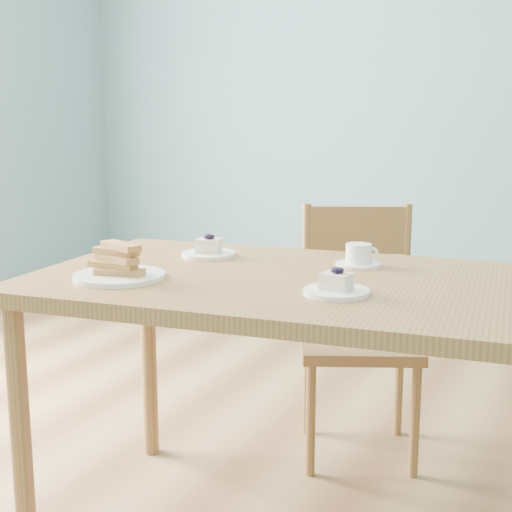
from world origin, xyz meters
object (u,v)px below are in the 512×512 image
Objects in this scene: dining_table at (302,306)px; dining_chair at (358,330)px; cheesecake_plate_far at (209,251)px; cheesecake_plate_near at (336,287)px; biscotti_plate at (119,268)px; coffee_cup at (359,257)px.

dining_chair is at bearing 87.66° from dining_table.
cheesecake_plate_far is at bearing 151.78° from dining_table.
cheesecake_plate_far is (-0.51, 0.28, 0.00)m from cheesecake_plate_near.
cheesecake_plate_near is at bearing 9.07° from biscotti_plate.
dining_table is 9.55× the size of cheesecake_plate_near.
cheesecake_plate_far is at bearing 176.77° from coffee_cup.
biscotti_plate reaches higher than cheesecake_plate_near.
cheesecake_plate_near is (0.14, -0.13, 0.09)m from dining_table.
cheesecake_plate_far is 0.45m from coffee_cup.
dining_chair is at bearing 55.87° from cheesecake_plate_far.
dining_chair is 0.66m from cheesecake_plate_far.
biscotti_plate reaches higher than coffee_cup.
coffee_cup is at bearing 40.05° from biscotti_plate.
dining_chair is at bearing 65.77° from biscotti_plate.
biscotti_plate is (-0.42, -0.22, 0.10)m from dining_table.
cheesecake_plate_far is (-0.37, 0.15, 0.09)m from dining_table.
biscotti_plate is at bearing -138.65° from dining_chair.
cheesecake_plate_far is 0.69× the size of biscotti_plate.
dining_chair is (-0.04, 0.62, -0.24)m from dining_table.
dining_chair is at bearing 103.83° from cheesecake_plate_near.
coffee_cup is at bearing 99.41° from cheesecake_plate_near.
cheesecake_plate_near is (0.18, -0.75, 0.33)m from dining_chair.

